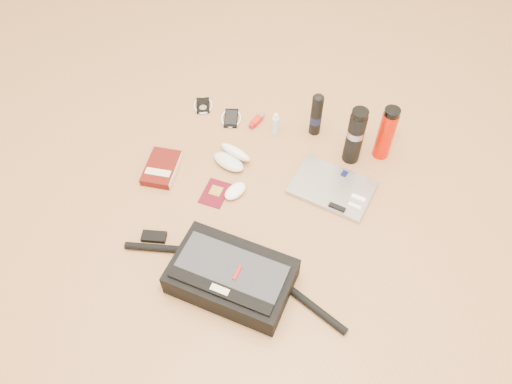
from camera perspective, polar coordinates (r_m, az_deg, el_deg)
ground at (r=1.85m, az=-0.33°, el=-2.77°), size 4.00×4.00×0.00m
messenger_bag at (r=1.67m, az=-2.88°, el=-9.58°), size 0.81×0.27×0.11m
laptop at (r=1.93m, az=8.71°, el=0.47°), size 0.33×0.25×0.03m
book at (r=2.00m, az=-10.72°, el=2.71°), size 0.14×0.19×0.03m
passport at (r=1.91m, az=-4.70°, el=-0.12°), size 0.09×0.13×0.01m
mouse at (r=1.90m, az=-2.39°, el=0.11°), size 0.09×0.11×0.03m
sunglasses_case at (r=1.99m, az=-2.76°, el=4.00°), size 0.17×0.16×0.08m
ipod at (r=2.24m, az=-6.08°, el=9.81°), size 0.11×0.11×0.01m
phone at (r=2.17m, az=-2.86°, el=8.43°), size 0.11×0.12×0.01m
inhaler at (r=2.15m, az=0.11°, el=8.19°), size 0.05×0.10×0.03m
spray_bottle at (r=2.08m, az=2.25°, el=7.73°), size 0.03×0.03×0.11m
aerosol_can at (r=2.06m, az=6.91°, el=8.79°), size 0.06×0.06×0.20m
thermos_black at (r=1.96m, az=11.26°, el=6.31°), size 0.09×0.09×0.26m
thermos_red at (r=2.01m, az=14.64°, el=6.51°), size 0.08×0.08×0.25m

